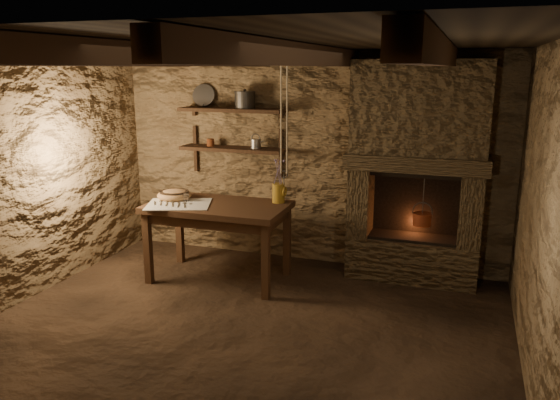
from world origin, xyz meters
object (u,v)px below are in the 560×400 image
(work_table, at_px, (219,239))
(iron_stockpot, at_px, (245,101))
(wooden_bowl, at_px, (174,195))
(stoneware_jug, at_px, (279,184))
(red_pot, at_px, (422,218))

(work_table, distance_m, iron_stockpot, 1.60)
(work_table, xyz_separation_m, iron_stockpot, (0.01, 0.75, 1.41))
(work_table, xyz_separation_m, wooden_bowl, (-0.54, 0.04, 0.43))
(work_table, height_order, stoneware_jug, stoneware_jug)
(stoneware_jug, relative_size, iron_stockpot, 2.03)
(work_table, distance_m, wooden_bowl, 0.69)
(stoneware_jug, height_order, red_pot, stoneware_jug)
(red_pot, bearing_deg, wooden_bowl, -167.06)
(wooden_bowl, xyz_separation_m, red_pot, (2.57, 0.59, -0.18))
(iron_stockpot, bearing_deg, red_pot, -3.39)
(stoneware_jug, bearing_deg, work_table, -174.53)
(wooden_bowl, bearing_deg, stoneware_jug, 12.08)
(red_pot, bearing_deg, stoneware_jug, -166.40)
(iron_stockpot, relative_size, red_pot, 0.42)
(iron_stockpot, bearing_deg, stoneware_jug, -39.68)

